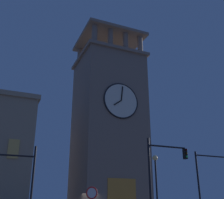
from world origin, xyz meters
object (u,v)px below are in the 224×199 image
at_px(clocktower, 108,128).
at_px(traffic_signal_near, 12,172).
at_px(traffic_signal_far, 209,174).
at_px(no_horn_sign, 92,196).
at_px(street_lamp, 156,175).
at_px(traffic_signal_mid, 162,168).

distance_m(clocktower, traffic_signal_near, 16.76).
bearing_deg(traffic_signal_far, clocktower, -64.01).
relative_size(traffic_signal_near, traffic_signal_far, 0.92).
bearing_deg(no_horn_sign, traffic_signal_far, -169.09).
height_order(traffic_signal_near, street_lamp, traffic_signal_near).
relative_size(traffic_signal_near, street_lamp, 1.03).
bearing_deg(clocktower, street_lamp, 88.41).
height_order(street_lamp, no_horn_sign, street_lamp).
xyz_separation_m(traffic_signal_mid, street_lamp, (-1.49, -3.23, -0.17)).
bearing_deg(street_lamp, traffic_signal_mid, 65.19).
height_order(clocktower, traffic_signal_far, clocktower).
relative_size(clocktower, traffic_signal_near, 4.58).
bearing_deg(clocktower, traffic_signal_mid, 82.75).
distance_m(traffic_signal_mid, street_lamp, 3.57).
height_order(traffic_signal_mid, traffic_signal_far, traffic_signal_far).
height_order(clocktower, street_lamp, clocktower).
bearing_deg(clocktower, traffic_signal_near, 41.96).
xyz_separation_m(clocktower, traffic_signal_mid, (1.80, 14.13, -6.43)).
bearing_deg(traffic_signal_near, no_horn_sign, 149.18).
distance_m(traffic_signal_far, street_lamp, 5.60).
relative_size(traffic_signal_mid, no_horn_sign, 2.27).
distance_m(clocktower, no_horn_sign, 16.86).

